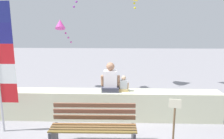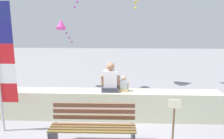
# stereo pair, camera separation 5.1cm
# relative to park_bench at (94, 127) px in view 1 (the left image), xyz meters

# --- Properties ---
(seawall_ledge) EXTENTS (6.14, 0.55, 0.79)m
(seawall_ledge) POSITION_rel_park_bench_xyz_m (0.20, 1.41, -0.03)
(seawall_ledge) COLOR beige
(seawall_ledge) RESTS_ON ground
(park_bench) EXTENTS (1.81, 0.64, 0.88)m
(park_bench) POSITION_rel_park_bench_xyz_m (0.00, 0.00, 0.00)
(park_bench) COLOR brown
(park_bench) RESTS_ON ground
(person_adult) EXTENTS (0.52, 0.38, 0.79)m
(person_adult) POSITION_rel_park_bench_xyz_m (0.30, 1.43, 0.67)
(person_adult) COLOR #383949
(person_adult) RESTS_ON seawall_ledge
(person_child) EXTENTS (0.28, 0.21, 0.43)m
(person_child) POSITION_rel_park_bench_xyz_m (0.65, 1.43, 0.53)
(person_child) COLOR tan
(person_child) RESTS_ON seawall_ledge
(flag_banner) EXTENTS (0.44, 0.05, 3.07)m
(flag_banner) POSITION_rel_park_bench_xyz_m (-2.13, 0.57, 1.35)
(flag_banner) COLOR #B7B7BC
(flag_banner) RESTS_ON ground
(kite_magenta) EXTENTS (0.69, 0.60, 1.01)m
(kite_magenta) POSITION_rel_park_bench_xyz_m (-1.82, 4.42, 2.16)
(kite_magenta) COLOR #DB3D9E
(sign_post) EXTENTS (0.24, 0.06, 1.12)m
(sign_post) POSITION_rel_park_bench_xyz_m (1.64, -0.15, 0.25)
(sign_post) COLOR brown
(sign_post) RESTS_ON ground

